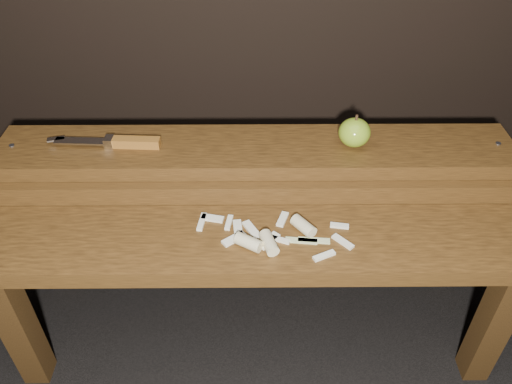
{
  "coord_description": "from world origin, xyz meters",
  "views": [
    {
      "loc": [
        -0.01,
        -0.79,
        1.14
      ],
      "look_at": [
        0.0,
        0.06,
        0.45
      ],
      "focal_mm": 35.0,
      "sensor_mm": 36.0,
      "label": 1
    }
  ],
  "objects_px": {
    "bench_rear_tier": "(256,176)",
    "apple": "(354,132)",
    "knife": "(122,142)",
    "bench_front_tier": "(256,263)"
  },
  "relations": [
    {
      "from": "bench_rear_tier",
      "to": "apple",
      "type": "bearing_deg",
      "value": 1.11
    },
    {
      "from": "apple",
      "to": "knife",
      "type": "distance_m",
      "value": 0.53
    },
    {
      "from": "bench_front_tier",
      "to": "apple",
      "type": "bearing_deg",
      "value": 45.92
    },
    {
      "from": "knife",
      "to": "bench_rear_tier",
      "type": "bearing_deg",
      "value": -0.45
    },
    {
      "from": "bench_rear_tier",
      "to": "knife",
      "type": "height_order",
      "value": "knife"
    },
    {
      "from": "bench_rear_tier",
      "to": "knife",
      "type": "distance_m",
      "value": 0.32
    },
    {
      "from": "apple",
      "to": "knife",
      "type": "xyz_separation_m",
      "value": [
        -0.53,
        -0.0,
        -0.02
      ]
    },
    {
      "from": "apple",
      "to": "bench_rear_tier",
      "type": "bearing_deg",
      "value": -178.89
    },
    {
      "from": "knife",
      "to": "bench_front_tier",
      "type": "bearing_deg",
      "value": -36.92
    },
    {
      "from": "apple",
      "to": "knife",
      "type": "relative_size",
      "value": 0.29
    }
  ]
}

